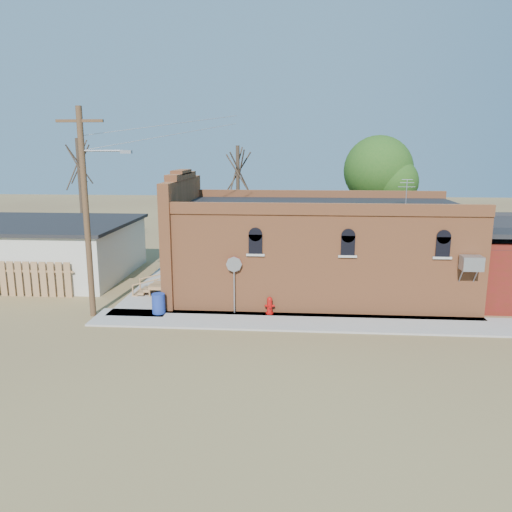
# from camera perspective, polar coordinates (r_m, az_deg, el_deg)

# --- Properties ---
(ground) EXTENTS (120.00, 120.00, 0.00)m
(ground) POSITION_cam_1_polar(r_m,az_deg,el_deg) (20.70, 2.30, -8.43)
(ground) COLOR brown
(ground) RESTS_ON ground
(sidewalk_south) EXTENTS (19.00, 2.20, 0.08)m
(sidewalk_south) POSITION_cam_1_polar(r_m,az_deg,el_deg) (21.53, 6.42, -7.55)
(sidewalk_south) COLOR #9E9991
(sidewalk_south) RESTS_ON ground
(sidewalk_west) EXTENTS (2.60, 10.00, 0.08)m
(sidewalk_west) POSITION_cam_1_polar(r_m,az_deg,el_deg) (27.28, -10.58, -3.45)
(sidewalk_west) COLOR #9E9991
(sidewalk_west) RESTS_ON ground
(brick_bar) EXTENTS (16.40, 7.97, 6.30)m
(brick_bar) POSITION_cam_1_polar(r_m,az_deg,el_deg) (25.37, 6.52, 0.85)
(brick_bar) COLOR #B66337
(brick_bar) RESTS_ON ground
(wood_fence) EXTENTS (5.20, 0.10, 1.80)m
(wood_fence) POSITION_cam_1_polar(r_m,az_deg,el_deg) (27.54, -25.05, -2.40)
(wood_fence) COLOR #A17548
(wood_fence) RESTS_ON ground
(utility_pole) EXTENTS (3.12, 0.26, 9.00)m
(utility_pole) POSITION_cam_1_polar(r_m,az_deg,el_deg) (22.52, -18.74, 5.13)
(utility_pole) COLOR #472F1C
(utility_pole) RESTS_ON ground
(tree_bare_near) EXTENTS (2.80, 2.80, 7.65)m
(tree_bare_near) POSITION_cam_1_polar(r_m,az_deg,el_deg) (32.60, -2.09, 9.82)
(tree_bare_near) COLOR #433126
(tree_bare_near) RESTS_ON ground
(tree_bare_far) EXTENTS (2.80, 2.80, 8.16)m
(tree_bare_far) POSITION_cam_1_polar(r_m,az_deg,el_deg) (36.46, -19.63, 10.00)
(tree_bare_far) COLOR #433126
(tree_bare_far) RESTS_ON ground
(tree_leafy) EXTENTS (4.40, 4.40, 8.15)m
(tree_leafy) POSITION_cam_1_polar(r_m,az_deg,el_deg) (33.33, 13.79, 9.48)
(tree_leafy) COLOR #433126
(tree_leafy) RESTS_ON ground
(fire_hydrant) EXTENTS (0.45, 0.45, 0.78)m
(fire_hydrant) POSITION_cam_1_polar(r_m,az_deg,el_deg) (22.25, 1.56, -5.67)
(fire_hydrant) COLOR #A40B09
(fire_hydrant) RESTS_ON sidewalk_south
(stop_sign) EXTENTS (0.70, 0.11, 2.58)m
(stop_sign) POSITION_cam_1_polar(r_m,az_deg,el_deg) (21.95, -2.53, -1.59)
(stop_sign) COLOR #98989E
(stop_sign) RESTS_ON sidewalk_south
(trash_barrel) EXTENTS (0.75, 0.75, 0.90)m
(trash_barrel) POSITION_cam_1_polar(r_m,az_deg,el_deg) (22.73, -11.08, -5.35)
(trash_barrel) COLOR navy
(trash_barrel) RESTS_ON sidewalk_west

